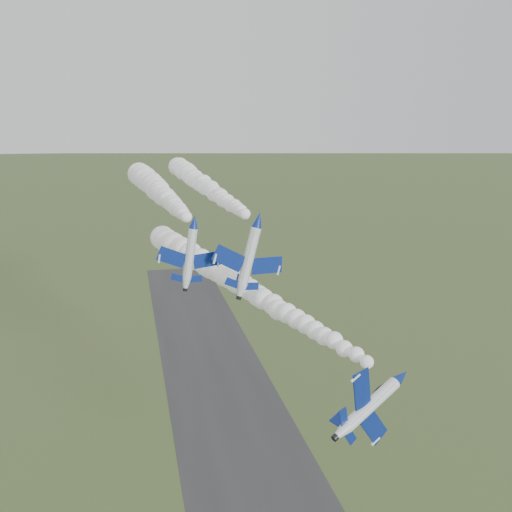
# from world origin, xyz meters

# --- Properties ---
(runway) EXTENTS (24.00, 260.00, 0.04)m
(runway) POSITION_xyz_m (0.00, 30.00, 0.02)
(runway) COLOR #2D2D2F
(runway) RESTS_ON ground
(jet_lead) EXTENTS (6.67, 12.55, 9.97)m
(jet_lead) POSITION_xyz_m (13.17, -5.52, 28.51)
(jet_lead) COLOR white
(smoke_trail_jet_lead) EXTENTS (30.11, 62.86, 5.12)m
(smoke_trail_jet_lead) POSITION_xyz_m (-0.23, 28.12, 31.50)
(smoke_trail_jet_lead) COLOR white
(jet_pair_left) EXTENTS (9.71, 11.68, 3.13)m
(jet_pair_left) POSITION_xyz_m (-8.74, 19.25, 44.16)
(jet_pair_left) COLOR white
(smoke_trail_jet_pair_left) EXTENTS (11.57, 54.18, 5.37)m
(smoke_trail_jet_pair_left) POSITION_xyz_m (-12.09, 48.51, 45.23)
(smoke_trail_jet_pair_left) COLOR white
(jet_pair_right) EXTENTS (11.33, 13.85, 4.23)m
(jet_pair_right) POSITION_xyz_m (0.94, 18.86, 44.16)
(jet_pair_right) COLOR white
(smoke_trail_jet_pair_right) EXTENTS (13.33, 56.89, 4.45)m
(smoke_trail_jet_pair_right) POSITION_xyz_m (-2.92, 51.02, 45.92)
(smoke_trail_jet_pair_right) COLOR white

